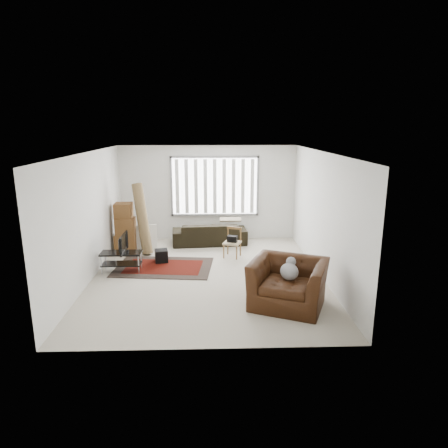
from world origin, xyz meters
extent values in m
plane|color=beige|center=(0.00, 0.00, 0.00)|extent=(6.00, 6.00, 0.00)
cube|color=white|center=(0.00, 0.00, 2.70)|extent=(5.00, 6.00, 0.02)
cube|color=white|center=(0.00, 3.00, 1.35)|extent=(5.00, 0.02, 2.70)
cube|color=white|center=(0.00, -3.00, 1.35)|extent=(5.00, 0.02, 2.70)
cube|color=white|center=(-2.50, 0.00, 1.35)|extent=(0.02, 6.00, 2.70)
cube|color=white|center=(2.50, 0.00, 1.35)|extent=(0.02, 6.00, 2.70)
cube|color=white|center=(0.20, 2.98, 1.55)|extent=(2.40, 0.01, 1.60)
cube|color=gray|center=(0.20, 2.96, 1.55)|extent=(2.52, 0.06, 1.72)
cube|color=white|center=(0.20, 2.92, 1.55)|extent=(2.40, 0.02, 1.55)
cube|color=black|center=(-1.03, 0.54, 0.01)|extent=(2.35, 1.69, 0.02)
cube|color=#4C0E06|center=(-1.03, 0.54, 0.02)|extent=(1.84, 1.18, 0.00)
cube|color=black|center=(-1.95, 0.32, 0.44)|extent=(0.92, 0.41, 0.04)
cube|color=black|center=(-1.95, 0.32, 0.18)|extent=(0.88, 0.38, 0.03)
cylinder|color=#B2B2B7|center=(-2.36, 0.14, 0.23)|extent=(0.03, 0.03, 0.46)
cylinder|color=#B2B2B7|center=(-1.54, 0.14, 0.23)|extent=(0.03, 0.03, 0.46)
cylinder|color=#B2B2B7|center=(-2.36, 0.49, 0.23)|extent=(0.03, 0.03, 0.46)
cylinder|color=#B2B2B7|center=(-1.54, 0.49, 0.23)|extent=(0.03, 0.03, 0.46)
imported|color=black|center=(-1.95, 0.32, 0.67)|extent=(0.10, 0.74, 0.43)
cube|color=black|center=(-1.12, 0.91, 0.17)|extent=(0.35, 0.35, 0.30)
cube|color=brown|center=(-2.15, 1.78, 0.24)|extent=(0.54, 0.49, 0.48)
cube|color=brown|center=(-2.13, 1.75, 0.70)|extent=(0.49, 0.44, 0.43)
cube|color=brown|center=(-2.17, 1.80, 1.11)|extent=(0.44, 0.44, 0.39)
cube|color=silver|center=(-1.63, 1.92, 0.35)|extent=(0.56, 0.26, 0.69)
cylinder|color=brown|center=(-1.68, 1.71, 0.91)|extent=(0.64, 0.80, 1.82)
imported|color=black|center=(0.04, 2.45, 0.39)|extent=(2.12, 1.05, 0.79)
cube|color=tan|center=(0.61, 1.26, 0.37)|extent=(0.51, 0.51, 0.04)
cylinder|color=brown|center=(0.40, 1.16, 0.19)|extent=(0.04, 0.04, 0.37)
cylinder|color=brown|center=(0.71, 1.05, 0.19)|extent=(0.04, 0.04, 0.37)
cylinder|color=brown|center=(0.51, 1.48, 0.19)|extent=(0.04, 0.04, 0.37)
cylinder|color=brown|center=(0.83, 1.36, 0.19)|extent=(0.04, 0.04, 0.37)
cube|color=brown|center=(0.68, 1.43, 0.71)|extent=(0.37, 0.17, 0.06)
cube|color=brown|center=(0.52, 1.49, 0.56)|extent=(0.05, 0.05, 0.37)
cube|color=brown|center=(0.83, 1.37, 0.56)|extent=(0.05, 0.05, 0.37)
cube|color=black|center=(0.61, 1.26, 0.47)|extent=(0.28, 0.22, 0.16)
imported|color=#361A0B|center=(1.49, -1.55, 0.49)|extent=(1.68, 1.59, 0.98)
ellipsoid|color=#59595B|center=(1.49, -1.55, 0.64)|extent=(0.39, 0.43, 0.24)
sphere|color=#59595B|center=(1.56, -1.38, 0.79)|extent=(0.18, 0.18, 0.18)
camera|label=1|loc=(0.09, -8.33, 3.25)|focal=32.00mm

